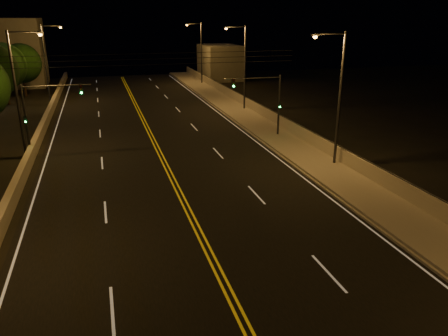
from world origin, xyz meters
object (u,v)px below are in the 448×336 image
object	(u,v)px
traffic_signal_right	(268,98)
tree_2	(3,66)
traffic_signal_left	(39,110)
streetlight_6	(47,59)
streetlight_1	(337,92)
streetlight_2	(243,63)
streetlight_3	(200,50)
streetlight_5	(19,86)
tree_3	(21,63)

from	to	relation	value
traffic_signal_right	tree_2	size ratio (longest dim) A/B	0.75
traffic_signal_right	traffic_signal_left	distance (m)	18.69
traffic_signal_left	streetlight_6	bearing A→B (deg)	92.98
streetlight_1	streetlight_2	xyz separation A→B (m)	(0.00, 20.70, 0.00)
streetlight_2	streetlight_3	bearing A→B (deg)	90.00
traffic_signal_right	tree_2	bearing A→B (deg)	136.83
traffic_signal_right	streetlight_5	bearing A→B (deg)	179.50
streetlight_3	tree_3	distance (m)	25.77
streetlight_1	tree_3	bearing A→B (deg)	123.72
streetlight_2	streetlight_3	world-z (taller)	same
tree_3	streetlight_1	bearing A→B (deg)	-56.28
streetlight_5	traffic_signal_right	xyz separation A→B (m)	(19.87, -0.17, -1.86)
streetlight_5	traffic_signal_right	bearing A→B (deg)	-0.50
streetlight_2	tree_2	size ratio (longest dim) A/B	1.26
traffic_signal_left	tree_2	distance (m)	24.42
traffic_signal_left	tree_2	size ratio (longest dim) A/B	0.75
streetlight_1	tree_2	bearing A→B (deg)	129.60
streetlight_3	streetlight_6	world-z (taller)	same
streetlight_5	tree_2	distance (m)	23.95
traffic_signal_right	tree_2	distance (m)	34.43
traffic_signal_right	traffic_signal_left	size ratio (longest dim) A/B	1.00
streetlight_1	traffic_signal_left	size ratio (longest dim) A/B	1.69
streetlight_3	streetlight_1	bearing A→B (deg)	-90.00
streetlight_1	traffic_signal_left	xyz separation A→B (m)	(-20.27, 8.72, -1.86)
streetlight_3	streetlight_5	world-z (taller)	same
streetlight_6	tree_2	bearing A→B (deg)	171.34
tree_2	streetlight_3	bearing A→B (deg)	20.26
traffic_signal_right	streetlight_6	bearing A→B (deg)	131.15
streetlight_6	tree_2	distance (m)	5.33
streetlight_2	tree_2	xyz separation A→B (m)	(-26.68, 11.56, -0.72)
streetlight_6	traffic_signal_right	world-z (taller)	streetlight_6
tree_2	streetlight_5	bearing A→B (deg)	-77.40
streetlight_3	streetlight_6	xyz separation A→B (m)	(-21.46, -10.64, 0.00)
streetlight_1	traffic_signal_right	world-z (taller)	streetlight_1
streetlight_6	tree_3	world-z (taller)	streetlight_6
streetlight_5	streetlight_6	distance (m)	22.57
streetlight_2	traffic_signal_left	size ratio (longest dim) A/B	1.69
streetlight_3	traffic_signal_right	size ratio (longest dim) A/B	1.69
traffic_signal_right	streetlight_1	bearing A→B (deg)	-79.69
streetlight_2	traffic_signal_left	world-z (taller)	streetlight_2
tree_2	tree_3	world-z (taller)	tree_2
streetlight_5	tree_3	xyz separation A→B (m)	(-3.98, 29.23, -1.01)
traffic_signal_right	traffic_signal_left	bearing A→B (deg)	180.00
streetlight_5	tree_3	world-z (taller)	streetlight_5
streetlight_3	streetlight_5	xyz separation A→B (m)	(-21.46, -33.22, 0.00)
traffic_signal_left	tree_2	bearing A→B (deg)	105.23
streetlight_5	streetlight_1	bearing A→B (deg)	-22.50
streetlight_2	tree_3	distance (m)	30.85
streetlight_5	tree_2	xyz separation A→B (m)	(-5.22, 23.37, -0.72)
streetlight_1	traffic_signal_right	xyz separation A→B (m)	(-1.59, 8.72, -1.86)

